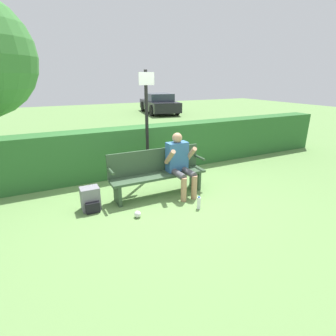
{
  "coord_description": "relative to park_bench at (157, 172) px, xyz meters",
  "views": [
    {
      "loc": [
        -1.98,
        -4.37,
        2.22
      ],
      "look_at": [
        0.15,
        -0.1,
        0.58
      ],
      "focal_mm": 28.0,
      "sensor_mm": 36.0,
      "label": 1
    }
  ],
  "objects": [
    {
      "name": "ground_plane",
      "position": [
        0.0,
        -0.07,
        -0.47
      ],
      "size": [
        40.0,
        40.0,
        0.0
      ],
      "primitive_type": "plane",
      "color": "#668E4C"
    },
    {
      "name": "hedge_back",
      "position": [
        0.0,
        1.45,
        0.09
      ],
      "size": [
        12.0,
        0.57,
        1.12
      ],
      "color": "#2D662D",
      "rests_on": "ground"
    },
    {
      "name": "park_bench",
      "position": [
        0.0,
        0.0,
        0.0
      ],
      "size": [
        1.93,
        0.4,
        0.91
      ],
      "color": "#334C33",
      "rests_on": "ground"
    },
    {
      "name": "person_seated",
      "position": [
        0.42,
        -0.14,
        0.19
      ],
      "size": [
        0.55,
        0.66,
        1.22
      ],
      "color": "#336699",
      "rests_on": "ground"
    },
    {
      "name": "backpack",
      "position": [
        -1.34,
        -0.08,
        -0.28
      ],
      "size": [
        0.32,
        0.33,
        0.41
      ],
      "color": "slate",
      "rests_on": "ground"
    },
    {
      "name": "water_bottle",
      "position": [
        0.39,
        -0.92,
        -0.36
      ],
      "size": [
        0.07,
        0.07,
        0.24
      ],
      "color": "white",
      "rests_on": "ground"
    },
    {
      "name": "signpost",
      "position": [
        0.13,
        0.8,
        0.87
      ],
      "size": [
        0.33,
        0.09,
        2.38
      ],
      "color": "black",
      "rests_on": "ground"
    },
    {
      "name": "parked_car",
      "position": [
        5.44,
        11.76,
        0.15
      ],
      "size": [
        2.36,
        4.39,
        1.28
      ],
      "rotation": [
        0.0,
        0.0,
        1.41
      ],
      "color": "black",
      "rests_on": "ground"
    },
    {
      "name": "litter_crumple",
      "position": [
        -0.7,
        -0.72,
        -0.41
      ],
      "size": [
        0.11,
        0.11,
        0.11
      ],
      "color": "silver",
      "rests_on": "ground"
    }
  ]
}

